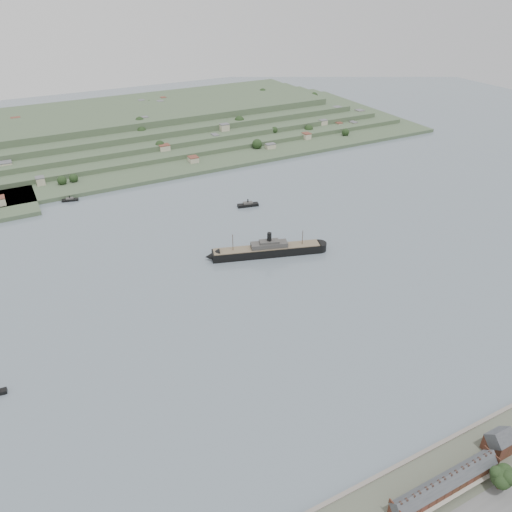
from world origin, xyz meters
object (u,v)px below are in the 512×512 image
terrace_row (445,485)px  gabled_building (499,442)px  fig_tree (503,477)px  steamship (264,250)px

terrace_row → gabled_building: size_ratio=3.95×
terrace_row → fig_tree: size_ratio=4.32×
gabled_building → steamship: 211.77m
terrace_row → gabled_building: 37.74m
steamship → gabled_building: bearing=-87.8°
fig_tree → gabled_building: bearing=43.4°
gabled_building → steamship: steamship is taller
gabled_building → fig_tree: 20.43m
gabled_building → steamship: size_ratio=0.15×
terrace_row → fig_tree: (22.71, -9.98, 3.02)m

